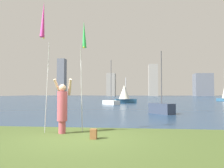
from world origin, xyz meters
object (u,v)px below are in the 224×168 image
Objects in this scene: person at (62,106)px; sailboat_7 at (162,108)px; kite_flag_right at (84,38)px; kite_flag_left at (43,23)px; sailboat_6 at (125,94)px; bag at (94,134)px; sailboat_4 at (111,102)px.

sailboat_7 is at bearing 52.41° from person.
person is 2.61m from kite_flag_right.
sailboat_6 is at bearing 86.58° from kite_flag_left.
sailboat_7 is at bearing 59.52° from kite_flag_left.
person is at bearing -117.74° from sailboat_7.
bag is at bearing -43.34° from person.
kite_flag_right reaches higher than person.
kite_flag_left is at bearing -170.76° from person.
kite_flag_right is 8.73m from sailboat_7.
kite_flag_right is 0.96× the size of sailboat_7.
kite_flag_left is 24.26m from sailboat_6.
kite_flag_left is 4.12m from bag.
person is 19.89m from sailboat_4.
sailboat_7 is (3.53, 7.39, -3.02)m from kite_flag_right.
kite_flag_left is at bearing -93.42° from sailboat_6.
sailboat_6 is (0.19, 23.35, -2.10)m from kite_flag_right.
sailboat_7 reaches higher than kite_flag_right.
kite_flag_left reaches higher than sailboat_7.
person is at bearing -91.96° from sailboat_6.
kite_flag_right is 23.45m from sailboat_6.
sailboat_7 is at bearing -78.19° from sailboat_6.
person is 0.54× the size of sailboat_6.
kite_flag_left is at bearing -149.44° from kite_flag_right.
person is 6.29× the size of bag.
sailboat_6 is at bearing 101.81° from sailboat_7.
bag is (1.25, -0.82, -0.77)m from person.
kite_flag_right is at bearing -90.48° from sailboat_6.
sailboat_6 is (-0.43, 24.70, 1.15)m from bag.
kite_flag_right is (1.25, 0.74, -0.38)m from kite_flag_left.
kite_flag_right is 3.57m from bag.
bag is (0.62, -1.34, -3.25)m from kite_flag_right.
sailboat_7 reaches higher than bag.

